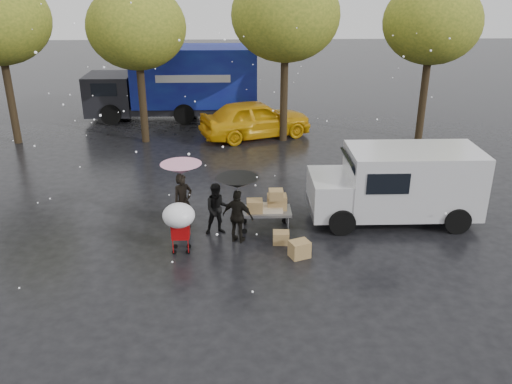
{
  "coord_description": "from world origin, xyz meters",
  "views": [
    {
      "loc": [
        0.61,
        -12.76,
        7.11
      ],
      "look_at": [
        1.03,
        1.0,
        1.32
      ],
      "focal_mm": 38.0,
      "sensor_mm": 36.0,
      "label": 1
    }
  ],
  "objects_px": {
    "person_black": "(238,216)",
    "yellow_taxi": "(256,119)",
    "shopping_cart": "(179,218)",
    "vendor_cart": "(268,206)",
    "white_van": "(399,183)",
    "person_pink": "(183,201)",
    "blue_truck": "(178,83)"
  },
  "relations": [
    {
      "from": "person_pink",
      "to": "white_van",
      "type": "bearing_deg",
      "value": -32.88
    },
    {
      "from": "white_van",
      "to": "blue_truck",
      "type": "height_order",
      "value": "blue_truck"
    },
    {
      "from": "person_pink",
      "to": "vendor_cart",
      "type": "distance_m",
      "value": 2.45
    },
    {
      "from": "shopping_cart",
      "to": "yellow_taxi",
      "type": "xyz_separation_m",
      "value": [
        2.31,
        10.57,
        -0.23
      ]
    },
    {
      "from": "vendor_cart",
      "to": "white_van",
      "type": "bearing_deg",
      "value": 7.65
    },
    {
      "from": "shopping_cart",
      "to": "yellow_taxi",
      "type": "distance_m",
      "value": 10.82
    },
    {
      "from": "white_van",
      "to": "yellow_taxi",
      "type": "xyz_separation_m",
      "value": [
        -3.97,
        8.59,
        -0.33
      ]
    },
    {
      "from": "shopping_cart",
      "to": "white_van",
      "type": "bearing_deg",
      "value": 17.45
    },
    {
      "from": "person_black",
      "to": "shopping_cart",
      "type": "relative_size",
      "value": 1.04
    },
    {
      "from": "vendor_cart",
      "to": "shopping_cart",
      "type": "relative_size",
      "value": 1.04
    },
    {
      "from": "person_black",
      "to": "vendor_cart",
      "type": "bearing_deg",
      "value": -114.01
    },
    {
      "from": "person_pink",
      "to": "blue_truck",
      "type": "bearing_deg",
      "value": 60.03
    },
    {
      "from": "person_pink",
      "to": "white_van",
      "type": "distance_m",
      "value": 6.36
    },
    {
      "from": "shopping_cart",
      "to": "white_van",
      "type": "height_order",
      "value": "white_van"
    },
    {
      "from": "person_pink",
      "to": "white_van",
      "type": "xyz_separation_m",
      "value": [
        6.34,
        0.36,
        0.34
      ]
    },
    {
      "from": "person_black",
      "to": "yellow_taxi",
      "type": "bearing_deg",
      "value": -70.78
    },
    {
      "from": "vendor_cart",
      "to": "yellow_taxi",
      "type": "relative_size",
      "value": 0.31
    },
    {
      "from": "vendor_cart",
      "to": "yellow_taxi",
      "type": "xyz_separation_m",
      "value": [
        -0.08,
        9.12,
        0.11
      ]
    },
    {
      "from": "white_van",
      "to": "blue_truck",
      "type": "bearing_deg",
      "value": 122.66
    },
    {
      "from": "person_pink",
      "to": "shopping_cart",
      "type": "xyz_separation_m",
      "value": [
        0.06,
        -1.61,
        0.24
      ]
    },
    {
      "from": "white_van",
      "to": "yellow_taxi",
      "type": "relative_size",
      "value": 1.0
    },
    {
      "from": "white_van",
      "to": "yellow_taxi",
      "type": "height_order",
      "value": "white_van"
    },
    {
      "from": "person_black",
      "to": "vendor_cart",
      "type": "height_order",
      "value": "person_black"
    },
    {
      "from": "person_pink",
      "to": "person_black",
      "type": "bearing_deg",
      "value": -66.99
    },
    {
      "from": "yellow_taxi",
      "to": "person_black",
      "type": "bearing_deg",
      "value": 155.26
    },
    {
      "from": "yellow_taxi",
      "to": "shopping_cart",
      "type": "bearing_deg",
      "value": 147.48
    },
    {
      "from": "person_black",
      "to": "shopping_cart",
      "type": "distance_m",
      "value": 1.69
    },
    {
      "from": "shopping_cart",
      "to": "white_van",
      "type": "xyz_separation_m",
      "value": [
        6.28,
        1.97,
        0.1
      ]
    },
    {
      "from": "vendor_cart",
      "to": "white_van",
      "type": "xyz_separation_m",
      "value": [
        3.9,
        0.52,
        0.43
      ]
    },
    {
      "from": "person_pink",
      "to": "person_black",
      "type": "relative_size",
      "value": 1.08
    },
    {
      "from": "person_black",
      "to": "blue_truck",
      "type": "bearing_deg",
      "value": -53.87
    },
    {
      "from": "person_pink",
      "to": "person_black",
      "type": "xyz_separation_m",
      "value": [
        1.58,
        -0.94,
        -0.06
      ]
    }
  ]
}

